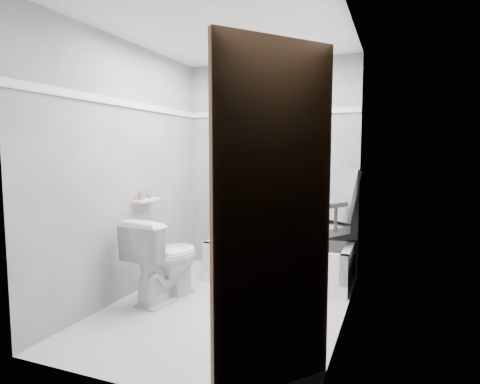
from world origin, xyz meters
The scene contains 19 objects.
floor centered at (0.00, 0.00, 0.00)m, with size 2.60×2.60×0.00m, color silver.
ceiling centered at (0.00, 0.00, 2.40)m, with size 2.60×2.60×0.00m, color silver.
wall_back centered at (0.00, 1.30, 1.20)m, with size 2.00×0.02×2.40m, color slate.
wall_front centered at (0.00, -1.30, 1.20)m, with size 2.00×0.02×2.40m, color slate.
wall_left centered at (-1.00, 0.00, 1.20)m, with size 0.02×2.60×2.40m, color slate.
wall_right centered at (1.00, 0.00, 1.20)m, with size 0.02×2.60×2.40m, color slate.
bathtub centered at (0.23, 0.93, 0.21)m, with size 1.50×0.70×0.42m, color white, non-canonical shape.
office_chair centered at (0.59, 0.97, 0.66)m, with size 0.63×0.63×1.09m, color slate, non-canonical shape.
toilet centered at (-0.62, 0.01, 0.38)m, with size 0.44×0.78×0.77m, color white.
door centered at (0.98, -1.28, 1.00)m, with size 0.78×0.78×2.00m, color #522D1E, non-canonical shape.
window centered at (0.25, 1.29, 2.02)m, with size 0.66×0.04×0.40m, color black, non-canonical shape.
backerboard centered at (0.25, 1.29, 0.80)m, with size 1.50×0.02×0.78m, color #4C4C4F.
trim_back centered at (0.00, 1.29, 1.82)m, with size 2.00×0.02×0.06m, color white.
trim_left centered at (-0.99, 0.00, 1.82)m, with size 0.02×2.60×0.06m, color white.
pole centered at (0.02, 1.06, 1.05)m, with size 0.02×0.02×1.95m, color white.
shelf centered at (-0.93, 0.19, 0.90)m, with size 0.10×0.32×0.03m, color white.
soap_bottle_a centered at (-0.94, 0.11, 0.97)m, with size 0.05×0.05×0.10m, color #9A794D.
soap_bottle_b centered at (-0.94, 0.25, 0.96)m, with size 0.06×0.06×0.08m, color slate.
faucet centered at (-0.20, 1.27, 0.55)m, with size 0.26×0.10×0.16m, color silver, non-canonical shape.
Camera 1 is at (1.37, -3.14, 1.38)m, focal length 30.00 mm.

